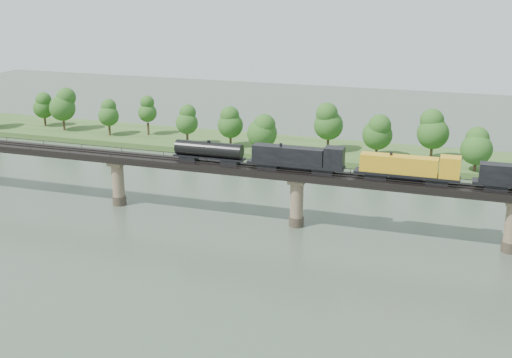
% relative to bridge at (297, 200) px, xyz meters
% --- Properties ---
extents(ground, '(400.00, 400.00, 0.00)m').
position_rel_bridge_xyz_m(ground, '(0.00, -30.00, -5.46)').
color(ground, '#334234').
rests_on(ground, ground).
extents(far_bank, '(300.00, 24.00, 1.60)m').
position_rel_bridge_xyz_m(far_bank, '(0.00, 55.00, -4.66)').
color(far_bank, '#325321').
rests_on(far_bank, ground).
extents(bridge, '(236.00, 30.00, 11.50)m').
position_rel_bridge_xyz_m(bridge, '(0.00, 0.00, 0.00)').
color(bridge, '#473A2D').
rests_on(bridge, ground).
extents(bridge_superstructure, '(220.00, 4.90, 0.75)m').
position_rel_bridge_xyz_m(bridge_superstructure, '(0.00, 0.00, 6.33)').
color(bridge_superstructure, black).
rests_on(bridge_superstructure, bridge).
extents(far_treeline, '(289.06, 17.54, 13.60)m').
position_rel_bridge_xyz_m(far_treeline, '(-8.21, 50.52, 3.37)').
color(far_treeline, '#382619').
rests_on(far_treeline, far_bank).
extents(freight_train, '(77.68, 3.03, 5.35)m').
position_rel_bridge_xyz_m(freight_train, '(13.92, -0.00, 8.59)').
color(freight_train, black).
rests_on(freight_train, bridge).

